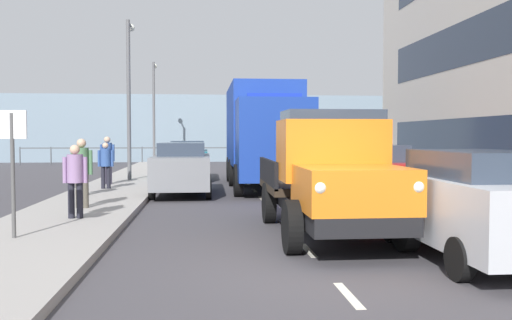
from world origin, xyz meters
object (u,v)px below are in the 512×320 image
object	(u,v)px
car_grey_oppositeside_0	(182,168)
pedestrian_couple_b	(107,156)
car_teal_oppositeside_1	(188,160)
pedestrian_with_bag	(81,165)
lorry_cargo_blue	(264,132)
car_red_kerbside_1	(366,176)
truck_vintage_orange	(331,176)
street_sign	(12,151)
car_silver_kerbside_near	(473,202)
lamp_post_far	(154,103)
pedestrian_strolling	(106,162)
pedestrian_by_lamp	(82,167)
pedestrian_in_dark_coat	(75,175)
lamp_post_promenade	(129,85)

from	to	relation	value
car_grey_oppositeside_0	pedestrian_couple_b	world-z (taller)	pedestrian_couple_b
car_teal_oppositeside_1	pedestrian_with_bag	size ratio (longest dim) A/B	2.52
lorry_cargo_blue	car_red_kerbside_1	xyz separation A→B (m)	(-2.03, 6.11, -1.18)
truck_vintage_orange	lorry_cargo_blue	xyz separation A→B (m)	(0.18, -9.97, 0.90)
truck_vintage_orange	street_sign	world-z (taller)	truck_vintage_orange
car_silver_kerbside_near	pedestrian_with_bag	distance (m)	11.60
car_red_kerbside_1	lamp_post_far	distance (m)	22.61
car_red_kerbside_1	pedestrian_strolling	bearing A→B (deg)	-32.18
car_teal_oppositeside_1	street_sign	bearing A→B (deg)	79.55
lorry_cargo_blue	car_silver_kerbside_near	xyz separation A→B (m)	(-2.03, 11.85, -1.18)
pedestrian_with_bag	lorry_cargo_blue	bearing A→B (deg)	-150.01
car_silver_kerbside_near	car_grey_oppositeside_0	xyz separation A→B (m)	(5.00, -9.72, 0.00)
pedestrian_by_lamp	pedestrian_strolling	bearing A→B (deg)	-86.45
pedestrian_strolling	lamp_post_far	xyz separation A→B (m)	(-0.13, -16.31, 2.94)
car_teal_oppositeside_1	truck_vintage_orange	bearing A→B (deg)	102.74
car_teal_oppositeside_1	pedestrian_strolling	xyz separation A→B (m)	(2.61, 5.26, 0.17)
truck_vintage_orange	street_sign	distance (m)	5.78
truck_vintage_orange	street_sign	size ratio (longest dim) A/B	2.51
car_silver_kerbside_near	pedestrian_in_dark_coat	xyz separation A→B (m)	(7.07, -3.88, 0.19)
pedestrian_strolling	lamp_post_far	size ratio (longest dim) A/B	0.24
car_grey_oppositeside_0	lamp_post_promenade	world-z (taller)	lamp_post_promenade
car_silver_kerbside_near	car_teal_oppositeside_1	bearing A→B (deg)	-72.43
car_teal_oppositeside_1	car_grey_oppositeside_0	bearing A→B (deg)	90.00
truck_vintage_orange	pedestrian_couple_b	distance (m)	12.00
pedestrian_strolling	pedestrian_with_bag	bearing A→B (deg)	80.34
pedestrian_with_bag	lamp_post_promenade	world-z (taller)	lamp_post_promenade
car_red_kerbside_1	car_silver_kerbside_near	bearing A→B (deg)	90.00
car_silver_kerbside_near	car_grey_oppositeside_0	world-z (taller)	same
pedestrian_strolling	car_red_kerbside_1	bearing A→B (deg)	147.82
pedestrian_with_bag	lamp_post_promenade	size ratio (longest dim) A/B	0.24
pedestrian_couple_b	lamp_post_promenade	size ratio (longest dim) A/B	0.27
car_grey_oppositeside_0	lamp_post_far	xyz separation A→B (m)	(2.48, -17.12, 3.11)
pedestrian_with_bag	lamp_post_far	distance (m)	18.66
pedestrian_strolling	pedestrian_couple_b	world-z (taller)	pedestrian_couple_b
car_grey_oppositeside_0	lamp_post_far	bearing A→B (deg)	-81.75
car_grey_oppositeside_0	pedestrian_by_lamp	xyz separation A→B (m)	(2.30, 4.14, 0.27)
car_grey_oppositeside_0	pedestrian_with_bag	size ratio (longest dim) A/B	2.70
car_silver_kerbside_near	car_teal_oppositeside_1	size ratio (longest dim) A/B	1.07
lamp_post_far	car_grey_oppositeside_0	bearing A→B (deg)	98.25
lamp_post_promenade	car_teal_oppositeside_1	bearing A→B (deg)	-149.43
car_red_kerbside_1	pedestrian_with_bag	size ratio (longest dim) A/B	2.58
pedestrian_in_dark_coat	lorry_cargo_blue	bearing A→B (deg)	-122.24
pedestrian_in_dark_coat	truck_vintage_orange	bearing A→B (deg)	159.03
car_silver_kerbside_near	lamp_post_far	distance (m)	28.04
car_teal_oppositeside_1	lamp_post_far	world-z (taller)	lamp_post_far
pedestrian_by_lamp	lamp_post_promenade	world-z (taller)	lamp_post_promenade
truck_vintage_orange	car_grey_oppositeside_0	world-z (taller)	truck_vintage_orange
truck_vintage_orange	pedestrian_with_bag	xyz separation A→B (m)	(6.11, -6.55, -0.10)
pedestrian_with_bag	pedestrian_couple_b	distance (m)	3.84
pedestrian_by_lamp	pedestrian_with_bag	distance (m)	2.92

